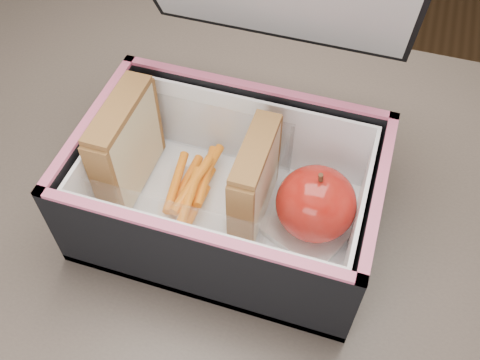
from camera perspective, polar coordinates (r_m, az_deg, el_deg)
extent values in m
cube|color=brown|center=(0.58, 2.80, -9.32)|extent=(1.20, 0.80, 0.03)
cube|color=#382D26|center=(1.24, -18.32, 3.20)|extent=(0.05, 0.05, 0.72)
cube|color=beige|center=(0.58, -12.71, 3.60)|extent=(0.01, 0.10, 0.11)
cube|color=#D2677D|center=(0.58, -11.87, 3.13)|extent=(0.01, 0.10, 0.10)
cube|color=beige|center=(0.57, -11.16, 3.22)|extent=(0.01, 0.10, 0.11)
cube|color=brown|center=(0.54, -12.92, 7.38)|extent=(0.03, 0.10, 0.01)
cube|color=beige|center=(0.54, 0.77, -0.02)|extent=(0.01, 0.09, 0.10)
cube|color=#D2677D|center=(0.55, 1.57, -0.47)|extent=(0.01, 0.09, 0.09)
cube|color=beige|center=(0.54, 2.38, -0.42)|extent=(0.01, 0.09, 0.10)
cube|color=brown|center=(0.50, 1.70, 3.41)|extent=(0.03, 0.09, 0.01)
cylinder|color=orange|center=(0.60, -5.88, -0.38)|extent=(0.01, 0.08, 0.01)
cylinder|color=orange|center=(0.59, -3.69, 0.80)|extent=(0.02, 0.08, 0.01)
cylinder|color=orange|center=(0.57, -5.10, -0.44)|extent=(0.02, 0.08, 0.01)
cylinder|color=orange|center=(0.57, -5.20, -3.75)|extent=(0.01, 0.08, 0.01)
cylinder|color=orange|center=(0.59, -6.84, -0.19)|extent=(0.02, 0.08, 0.01)
cylinder|color=orange|center=(0.56, -5.51, -2.03)|extent=(0.02, 0.08, 0.01)
cylinder|color=orange|center=(0.59, -4.59, -1.66)|extent=(0.02, 0.08, 0.01)
cylinder|color=orange|center=(0.59, -3.69, 0.44)|extent=(0.02, 0.08, 0.01)
cube|color=white|center=(0.58, 7.55, -4.68)|extent=(0.11, 0.11, 0.01)
ellipsoid|color=#970C07|center=(0.54, 8.10, -2.52)|extent=(0.11, 0.11, 0.07)
cylinder|color=#472C19|center=(0.51, 8.61, 0.20)|extent=(0.01, 0.01, 0.01)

